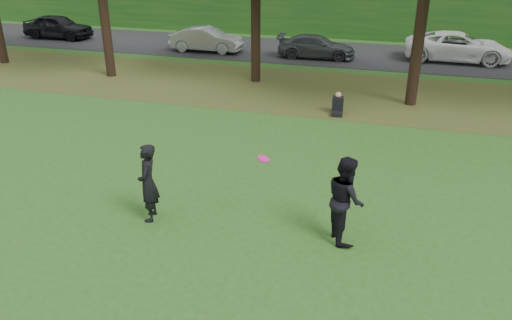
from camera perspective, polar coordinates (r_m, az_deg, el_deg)
The scene contains 8 objects.
ground at distance 10.72m, azimuth -6.16°, elevation -11.29°, with size 120.00×120.00×0.00m, color #264E18.
leaf_litter at distance 22.17m, azimuth 6.81°, elevation 7.80°, with size 60.00×7.00×0.01m, color #4C3B1B.
street at distance 29.85m, azimuth 9.66°, elevation 11.90°, with size 70.00×7.00×0.02m, color black.
player_left at distance 11.89m, azimuth -12.24°, elevation -2.57°, with size 0.70×0.46×1.91m, color black.
player_right at distance 11.01m, azimuth 10.19°, elevation -4.43°, with size 0.96×0.75×1.98m, color black.
parked_cars at distance 29.24m, azimuth 6.96°, elevation 13.26°, with size 38.44×3.67×1.54m.
frisbee at distance 11.05m, azimuth 0.86°, elevation 0.13°, with size 0.31×0.32×0.12m.
seated_person at distance 19.31m, azimuth 9.31°, elevation 6.13°, with size 0.49×0.77×0.83m.
Camera 1 is at (3.57, -7.98, 6.20)m, focal length 35.00 mm.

